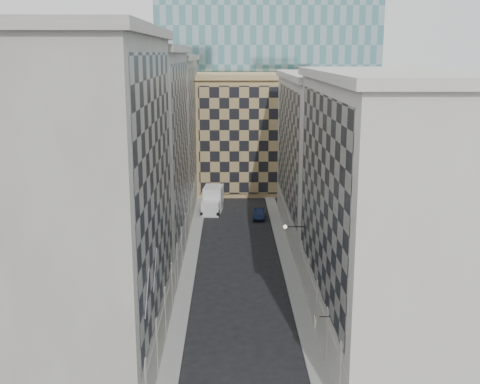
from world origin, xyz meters
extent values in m
cube|color=#989893|center=(-5.25, 30.00, 0.07)|extent=(1.50, 100.00, 0.15)
cube|color=#989893|center=(5.25, 30.00, 0.07)|extent=(1.50, 100.00, 0.15)
cube|color=gray|center=(-11.00, 11.00, 11.50)|extent=(10.00, 22.00, 23.00)
cube|color=gray|center=(-6.12, 11.00, 13.00)|extent=(0.25, 19.36, 18.00)
cube|color=gray|center=(-6.20, 11.00, 1.60)|extent=(0.45, 21.12, 3.20)
cube|color=gray|center=(-11.00, 11.00, 23.35)|extent=(10.80, 22.80, 0.70)
cylinder|color=gray|center=(-6.35, 8.25, 2.20)|extent=(0.90, 0.90, 4.40)
cylinder|color=gray|center=(-6.35, 13.75, 2.20)|extent=(0.90, 0.90, 4.40)
cylinder|color=gray|center=(-6.35, 19.25, 2.20)|extent=(0.90, 0.90, 4.40)
cube|color=gray|center=(-11.00, 33.00, 11.00)|extent=(10.00, 22.00, 22.00)
cube|color=gray|center=(-6.12, 33.00, 12.50)|extent=(0.25, 19.36, 17.00)
cube|color=gray|center=(-6.20, 33.00, 1.60)|extent=(0.45, 21.12, 3.20)
cube|color=gray|center=(-11.00, 33.00, 22.35)|extent=(10.80, 22.80, 0.70)
cylinder|color=gray|center=(-6.35, 24.75, 2.20)|extent=(0.90, 0.90, 4.40)
cylinder|color=gray|center=(-6.35, 30.25, 2.20)|extent=(0.90, 0.90, 4.40)
cylinder|color=gray|center=(-6.35, 35.75, 2.20)|extent=(0.90, 0.90, 4.40)
cylinder|color=gray|center=(-6.35, 41.25, 2.20)|extent=(0.90, 0.90, 4.40)
cube|color=gray|center=(-11.00, 55.00, 10.50)|extent=(10.00, 22.00, 21.00)
cube|color=gray|center=(-6.12, 55.00, 12.00)|extent=(0.25, 19.36, 16.00)
cube|color=gray|center=(-6.20, 55.00, 1.60)|extent=(0.45, 21.12, 3.20)
cube|color=gray|center=(-11.00, 55.00, 21.35)|extent=(10.80, 22.80, 0.70)
cylinder|color=gray|center=(-6.35, 46.75, 2.20)|extent=(0.90, 0.90, 4.40)
cylinder|color=gray|center=(-6.35, 52.25, 2.20)|extent=(0.90, 0.90, 4.40)
cylinder|color=gray|center=(-6.35, 57.75, 2.20)|extent=(0.90, 0.90, 4.40)
cylinder|color=gray|center=(-6.35, 63.25, 2.20)|extent=(0.90, 0.90, 4.40)
cube|color=beige|center=(11.00, 15.00, 10.00)|extent=(10.00, 26.00, 20.00)
cube|color=gray|center=(6.12, 15.00, 11.50)|extent=(0.25, 22.88, 15.00)
cube|color=beige|center=(6.20, 15.00, 1.60)|extent=(0.45, 24.96, 3.20)
cube|color=beige|center=(11.00, 15.00, 20.35)|extent=(10.80, 26.80, 0.70)
cylinder|color=beige|center=(6.35, 4.60, 2.20)|extent=(0.90, 0.90, 4.40)
cylinder|color=beige|center=(6.35, 9.80, 2.20)|extent=(0.90, 0.90, 4.40)
cylinder|color=beige|center=(6.35, 15.00, 2.20)|extent=(0.90, 0.90, 4.40)
cylinder|color=beige|center=(6.35, 20.20, 2.20)|extent=(0.90, 0.90, 4.40)
cylinder|color=beige|center=(6.35, 25.40, 2.20)|extent=(0.90, 0.90, 4.40)
cube|color=beige|center=(11.00, 42.00, 9.50)|extent=(10.00, 28.00, 19.00)
cube|color=gray|center=(6.12, 42.00, 11.00)|extent=(0.25, 24.64, 14.00)
cube|color=beige|center=(6.20, 42.00, 1.60)|extent=(0.45, 26.88, 3.20)
cube|color=beige|center=(11.00, 42.00, 19.35)|extent=(10.80, 28.80, 0.70)
cube|color=tan|center=(2.00, 68.00, 9.00)|extent=(16.00, 14.00, 18.00)
cube|color=tan|center=(2.00, 60.90, 9.00)|extent=(15.20, 0.25, 16.50)
cube|color=tan|center=(2.00, 68.00, 18.40)|extent=(16.80, 14.80, 0.80)
cube|color=#2C2622|center=(0.00, 82.00, 14.00)|extent=(6.00, 6.00, 28.00)
cube|color=#2C2622|center=(0.00, 82.00, 28.70)|extent=(7.00, 7.00, 1.40)
cylinder|color=gray|center=(-5.90, 4.00, 8.00)|extent=(0.10, 2.33, 2.33)
cylinder|color=gray|center=(-5.90, 8.00, 8.00)|extent=(0.10, 2.33, 2.33)
cylinder|color=black|center=(5.10, 24.00, 6.20)|extent=(1.80, 0.08, 0.08)
sphere|color=#FFE5B2|center=(4.20, 24.00, 6.20)|extent=(0.36, 0.36, 0.36)
cube|color=white|center=(-3.58, 51.07, 1.00)|extent=(2.69, 2.89, 2.00)
cube|color=white|center=(-3.29, 53.94, 1.72)|extent=(2.93, 4.22, 3.44)
cylinder|color=black|center=(-4.77, 50.29, 0.50)|extent=(0.43, 1.03, 1.00)
cylinder|color=black|center=(-2.56, 50.07, 0.50)|extent=(0.43, 1.03, 1.00)
cylinder|color=black|center=(-4.27, 55.37, 0.50)|extent=(0.43, 1.03, 1.00)
cylinder|color=black|center=(-2.06, 55.15, 0.50)|extent=(0.43, 1.03, 1.00)
imported|color=#0E1836|center=(3.07, 49.08, 0.68)|extent=(1.87, 4.27, 1.37)
cylinder|color=black|center=(5.60, 8.83, 4.17)|extent=(0.75, 0.08, 0.06)
cube|color=tan|center=(4.90, 8.83, 3.80)|extent=(0.08, 0.65, 0.65)
camera|label=1|loc=(-0.94, -29.58, 21.94)|focal=45.00mm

